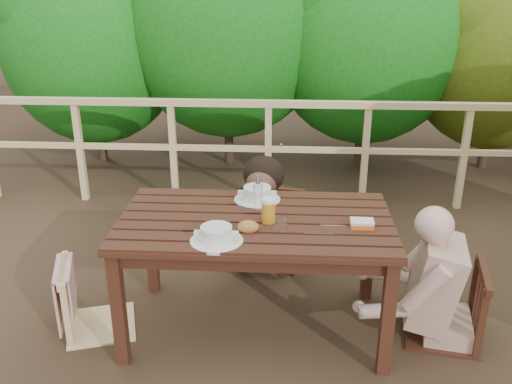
# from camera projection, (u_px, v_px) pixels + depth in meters

# --- Properties ---
(ground) EXTENTS (60.00, 60.00, 0.00)m
(ground) POSITION_uv_depth(u_px,v_px,m) (256.00, 326.00, 3.54)
(ground) COLOR #45311F
(ground) RESTS_ON ground
(table) EXTENTS (1.60, 0.90, 0.74)m
(table) POSITION_uv_depth(u_px,v_px,m) (256.00, 275.00, 3.40)
(table) COLOR #341910
(table) RESTS_ON ground
(chair_left) EXTENTS (0.53, 0.53, 0.86)m
(chair_left) POSITION_uv_depth(u_px,v_px,m) (95.00, 267.00, 3.38)
(chair_left) COLOR #E0C184
(chair_left) RESTS_ON ground
(chair_far) EXTENTS (0.57, 0.57, 0.97)m
(chair_far) POSITION_uv_depth(u_px,v_px,m) (269.00, 201.00, 4.19)
(chair_far) COLOR #341910
(chair_far) RESTS_ON ground
(chair_right) EXTENTS (0.52, 0.52, 0.90)m
(chair_right) POSITION_uv_depth(u_px,v_px,m) (450.00, 271.00, 3.29)
(chair_right) COLOR #341910
(chair_right) RESTS_ON ground
(woman) EXTENTS (0.66, 0.76, 1.35)m
(woman) POSITION_uv_depth(u_px,v_px,m) (269.00, 177.00, 4.14)
(woman) COLOR black
(woman) RESTS_ON ground
(diner_right) EXTENTS (0.78, 0.68, 1.39)m
(diner_right) POSITION_uv_depth(u_px,v_px,m) (461.00, 234.00, 3.20)
(diner_right) COLOR tan
(diner_right) RESTS_ON ground
(railing) EXTENTS (5.60, 0.10, 1.01)m
(railing) POSITION_uv_depth(u_px,v_px,m) (268.00, 154.00, 5.20)
(railing) COLOR #E0C184
(railing) RESTS_ON ground
(soup_near) EXTENTS (0.29, 0.29, 0.10)m
(soup_near) POSITION_uv_depth(u_px,v_px,m) (216.00, 235.00, 2.98)
(soup_near) COLOR silver
(soup_near) RESTS_ON table
(soup_far) EXTENTS (0.29, 0.29, 0.10)m
(soup_far) POSITION_uv_depth(u_px,v_px,m) (257.00, 194.00, 3.51)
(soup_far) COLOR silver
(soup_far) RESTS_ON table
(bread_roll) EXTENTS (0.12, 0.09, 0.07)m
(bread_roll) POSITION_uv_depth(u_px,v_px,m) (248.00, 227.00, 3.09)
(bread_roll) COLOR #A26D2E
(bread_roll) RESTS_ON table
(beer_glass) EXTENTS (0.08, 0.08, 0.16)m
(beer_glass) POSITION_uv_depth(u_px,v_px,m) (268.00, 212.00, 3.19)
(beer_glass) COLOR #C5860C
(beer_glass) RESTS_ON table
(bottle) EXTENTS (0.06, 0.06, 0.23)m
(bottle) POSITION_uv_depth(u_px,v_px,m) (258.00, 194.00, 3.33)
(bottle) COLOR silver
(bottle) RESTS_ON table
(tumbler) EXTENTS (0.07, 0.07, 0.08)m
(tumbler) POSITION_uv_depth(u_px,v_px,m) (281.00, 227.00, 3.08)
(tumbler) COLOR white
(tumbler) RESTS_ON table
(butter_tub) EXTENTS (0.13, 0.10, 0.06)m
(butter_tub) POSITION_uv_depth(u_px,v_px,m) (362.00, 225.00, 3.14)
(butter_tub) COLOR white
(butter_tub) RESTS_ON table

